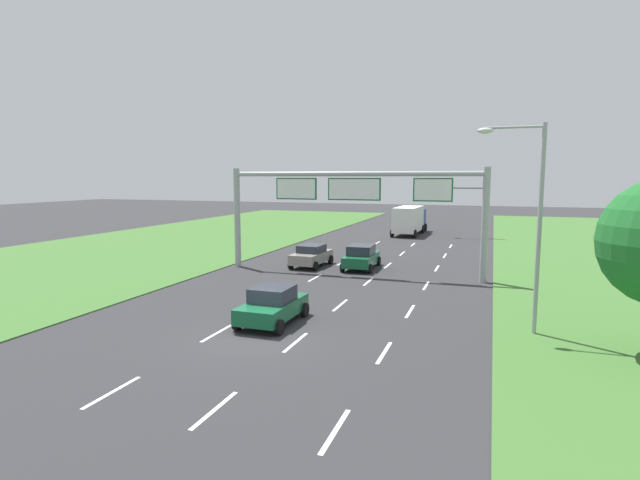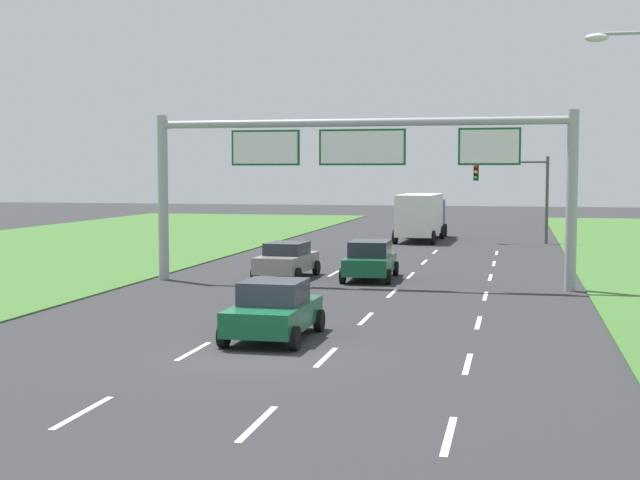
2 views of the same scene
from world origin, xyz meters
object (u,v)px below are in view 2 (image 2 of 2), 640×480
at_px(car_near_red, 370,260).
at_px(sign_gantry, 359,164).
at_px(car_mid_lane, 287,260).
at_px(car_lead_silver, 274,310).
at_px(traffic_light_mast, 516,183).
at_px(box_truck, 421,215).

bearing_deg(car_near_red, sign_gantry, -96.64).
relative_size(car_near_red, car_mid_lane, 1.07).
distance_m(car_lead_silver, traffic_light_mast, 35.98).
height_order(car_mid_lane, box_truck, box_truck).
distance_m(car_mid_lane, box_truck, 22.98).
bearing_deg(traffic_light_mast, car_lead_silver, -100.35).
bearing_deg(box_truck, car_mid_lane, -96.91).
relative_size(car_mid_lane, box_truck, 0.48).
xyz_separation_m(sign_gantry, traffic_light_mast, (6.20, 23.19, -1.09)).
distance_m(car_mid_lane, traffic_light_mast, 23.75).
bearing_deg(box_truck, car_near_red, -87.81).
height_order(car_near_red, car_lead_silver, car_near_red).
height_order(sign_gantry, traffic_light_mast, sign_gantry).
height_order(car_near_red, traffic_light_mast, traffic_light_mast).
xyz_separation_m(car_lead_silver, sign_gantry, (0.24, 12.08, 4.14)).
bearing_deg(sign_gantry, car_lead_silver, -91.15).
xyz_separation_m(box_truck, traffic_light_mast, (6.21, -1.22, 2.16)).
xyz_separation_m(car_near_red, car_mid_lane, (-3.63, -0.28, -0.05)).
distance_m(car_near_red, box_truck, 22.43).
relative_size(car_near_red, car_lead_silver, 1.11).
bearing_deg(sign_gantry, car_near_red, 85.63).
xyz_separation_m(car_lead_silver, traffic_light_mast, (6.44, 35.27, 3.06)).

